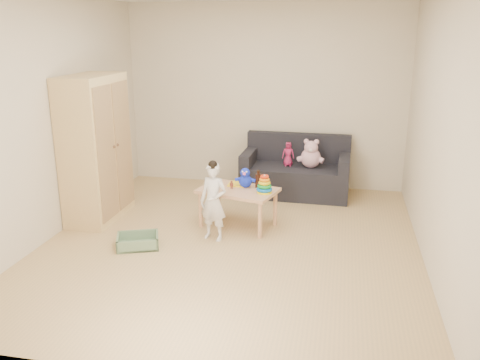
% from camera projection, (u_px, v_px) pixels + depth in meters
% --- Properties ---
extents(room, '(4.50, 4.50, 4.50)m').
position_uv_depth(room, '(230.00, 126.00, 5.15)').
color(room, tan).
rests_on(room, ground).
extents(wardrobe, '(0.48, 0.96, 1.74)m').
position_uv_depth(wardrobe, '(96.00, 149.00, 6.04)').
color(wardrobe, '#E6C57E').
rests_on(wardrobe, ground).
extents(sofa, '(1.48, 0.76, 0.41)m').
position_uv_depth(sofa, '(295.00, 180.00, 7.08)').
color(sofa, black).
rests_on(sofa, ground).
extents(play_table, '(0.98, 0.75, 0.46)m').
position_uv_depth(play_table, '(238.00, 208.00, 5.95)').
color(play_table, tan).
rests_on(play_table, ground).
extents(storage_bin, '(0.52, 0.46, 0.13)m').
position_uv_depth(storage_bin, '(138.00, 241.00, 5.43)').
color(storage_bin, '#64815D').
rests_on(storage_bin, ground).
extents(toddler, '(0.36, 0.29, 0.85)m').
position_uv_depth(toddler, '(213.00, 203.00, 5.53)').
color(toddler, silver).
rests_on(toddler, ground).
extents(pink_bear, '(0.35, 0.32, 0.33)m').
position_uv_depth(pink_bear, '(311.00, 156.00, 6.91)').
color(pink_bear, '#E0A5B8').
rests_on(pink_bear, sofa).
extents(doll, '(0.18, 0.13, 0.33)m').
position_uv_depth(doll, '(288.00, 154.00, 6.99)').
color(doll, '#AC2051').
rests_on(doll, sofa).
extents(ring_stacker, '(0.18, 0.18, 0.21)m').
position_uv_depth(ring_stacker, '(264.00, 186.00, 5.73)').
color(ring_stacker, '#FFEC0D').
rests_on(ring_stacker, play_table).
extents(brown_bottle, '(0.07, 0.07, 0.21)m').
position_uv_depth(brown_bottle, '(258.00, 180.00, 5.92)').
color(brown_bottle, black).
rests_on(brown_bottle, play_table).
extents(blue_plush, '(0.20, 0.16, 0.24)m').
position_uv_depth(blue_plush, '(245.00, 177.00, 5.92)').
color(blue_plush, '#182DD8').
rests_on(blue_plush, play_table).
extents(wooden_figure, '(0.05, 0.04, 0.10)m').
position_uv_depth(wooden_figure, '(232.00, 185.00, 5.88)').
color(wooden_figure, brown).
rests_on(wooden_figure, play_table).
extents(yellow_book, '(0.21, 0.21, 0.02)m').
position_uv_depth(yellow_book, '(237.00, 184.00, 6.04)').
color(yellow_book, yellow).
rests_on(yellow_book, play_table).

